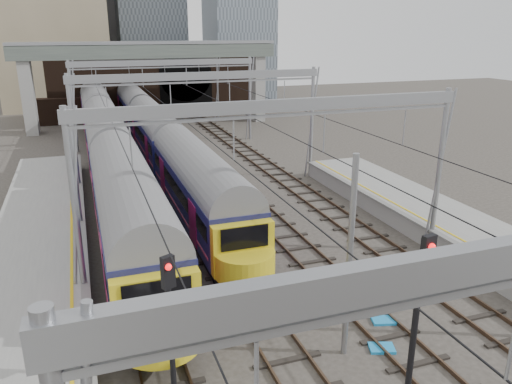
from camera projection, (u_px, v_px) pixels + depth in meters
name	position (u px, v px, depth m)	size (l,w,h in m)	color
tracks	(233.00, 221.00, 28.68)	(14.40, 80.00, 0.22)	#4C3828
overhead_line	(202.00, 93.00, 32.45)	(16.80, 80.00, 8.00)	gray
retaining_wall	(155.00, 82.00, 60.86)	(28.00, 2.75, 9.00)	black
overbridge	(149.00, 60.00, 54.19)	(28.00, 3.00, 9.25)	gray
train_main	(144.00, 118.00, 47.51)	(2.67, 61.71, 4.63)	black
train_second	(106.00, 140.00, 37.63)	(2.87, 49.80, 4.92)	black
signal_near_left	(170.00, 317.00, 13.47)	(0.40, 0.47, 4.99)	black
signal_near_centre	(419.00, 305.00, 13.51)	(0.42, 0.49, 5.51)	black
equip_cover_a	(382.00, 348.00, 17.20)	(0.86, 0.61, 0.10)	#1B8AD0
equip_cover_b	(383.00, 320.00, 18.83)	(0.85, 0.60, 0.10)	#1B8AD0
equip_cover_c	(370.00, 270.00, 22.74)	(0.88, 0.62, 0.10)	#1B8AD0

